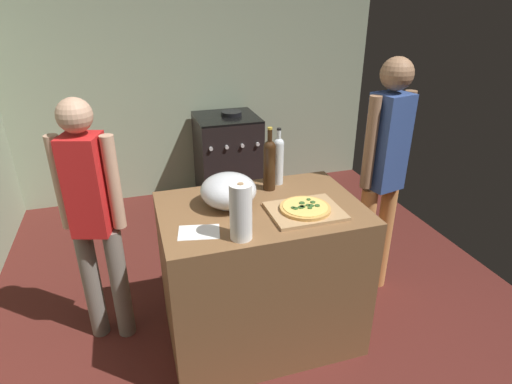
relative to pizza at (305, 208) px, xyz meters
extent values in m
cube|color=#511E19|center=(-0.26, 0.94, -0.98)|extent=(4.12, 3.77, 0.02)
cube|color=#99A889|center=(-0.26, 2.58, 0.33)|extent=(4.12, 0.10, 2.60)
cube|color=brown|center=(-0.21, 0.14, -0.50)|extent=(1.16, 0.78, 0.94)
cube|color=tan|center=(0.00, 0.00, -0.02)|extent=(0.40, 0.32, 0.02)
cylinder|color=tan|center=(0.00, 0.00, 0.00)|extent=(0.28, 0.28, 0.02)
cylinder|color=#EAC660|center=(0.00, 0.00, 0.01)|extent=(0.25, 0.25, 0.00)
cylinder|color=#335926|center=(-0.02, -0.01, 0.01)|extent=(0.03, 0.03, 0.01)
cylinder|color=#335926|center=(0.06, 0.03, 0.01)|extent=(0.03, 0.03, 0.01)
cylinder|color=#335926|center=(-0.03, -0.01, 0.01)|extent=(0.03, 0.03, 0.01)
cylinder|color=#335926|center=(0.05, 0.07, 0.01)|extent=(0.02, 0.02, 0.01)
cylinder|color=#335926|center=(0.02, 0.00, 0.01)|extent=(0.02, 0.02, 0.01)
cylinder|color=#335926|center=(0.00, 0.04, 0.01)|extent=(0.03, 0.03, 0.01)
cylinder|color=#335926|center=(-0.06, -0.01, 0.01)|extent=(0.03, 0.03, 0.01)
cylinder|color=#335926|center=(-0.02, 0.00, 0.01)|extent=(0.02, 0.02, 0.01)
cylinder|color=#335926|center=(-0.07, 0.00, 0.01)|extent=(0.02, 0.02, 0.01)
cylinder|color=#335926|center=(0.03, -0.01, 0.01)|extent=(0.03, 0.03, 0.01)
cylinder|color=#335926|center=(0.06, -0.02, 0.01)|extent=(0.03, 0.03, 0.01)
cylinder|color=#335926|center=(0.01, -0.03, 0.01)|extent=(0.03, 0.03, 0.01)
cylinder|color=#B2B2B7|center=(-0.39, 0.21, -0.03)|extent=(0.13, 0.13, 0.01)
ellipsoid|color=silver|center=(-0.39, 0.21, 0.07)|extent=(0.32, 0.32, 0.19)
cylinder|color=white|center=(-0.41, -0.15, 0.12)|extent=(0.11, 0.11, 0.29)
cylinder|color=#997551|center=(-0.41, -0.15, 0.12)|extent=(0.03, 0.03, 0.30)
cylinder|color=#331E0F|center=(-0.09, 0.36, 0.11)|extent=(0.08, 0.08, 0.28)
sphere|color=#331E0F|center=(-0.09, 0.36, 0.25)|extent=(0.08, 0.08, 0.08)
cylinder|color=#331E0F|center=(-0.09, 0.36, 0.31)|extent=(0.03, 0.03, 0.09)
cylinder|color=gold|center=(-0.09, 0.36, 0.36)|extent=(0.03, 0.03, 0.01)
cylinder|color=silver|center=(-0.01, 0.43, 0.10)|extent=(0.07, 0.07, 0.27)
sphere|color=silver|center=(-0.01, 0.43, 0.24)|extent=(0.07, 0.07, 0.07)
cylinder|color=silver|center=(-0.01, 0.43, 0.29)|extent=(0.03, 0.03, 0.07)
cylinder|color=black|center=(-0.01, 0.43, 0.33)|extent=(0.03, 0.03, 0.01)
cube|color=white|center=(-0.60, -0.04, -0.03)|extent=(0.24, 0.19, 0.00)
cube|color=black|center=(0.07, 2.18, -0.51)|extent=(0.62, 0.62, 0.91)
cube|color=black|center=(0.07, 2.18, -0.05)|extent=(0.62, 0.62, 0.02)
cylinder|color=silver|center=(-0.16, 1.86, -0.26)|extent=(0.04, 0.02, 0.04)
cylinder|color=silver|center=(-0.01, 1.86, -0.26)|extent=(0.04, 0.02, 0.04)
cylinder|color=silver|center=(0.15, 1.86, -0.26)|extent=(0.04, 0.02, 0.04)
cylinder|color=silver|center=(0.31, 1.86, -0.26)|extent=(0.04, 0.02, 0.04)
cylinder|color=black|center=(0.13, 2.19, -0.02)|extent=(0.21, 0.21, 0.04)
cylinder|color=slate|center=(-1.23, 0.46, -0.58)|extent=(0.11, 0.11, 0.78)
cylinder|color=slate|center=(-1.06, 0.40, -0.58)|extent=(0.11, 0.11, 0.78)
cube|color=red|center=(-1.14, 0.43, 0.10)|extent=(0.26, 0.25, 0.58)
cylinder|color=tan|center=(-1.28, 0.47, 0.12)|extent=(0.08, 0.08, 0.55)
cylinder|color=tan|center=(-1.00, 0.39, 0.12)|extent=(0.08, 0.08, 0.55)
sphere|color=tan|center=(-1.14, 0.43, 0.50)|extent=(0.19, 0.19, 0.19)
cylinder|color=#D88C4C|center=(0.82, 0.37, -0.54)|extent=(0.11, 0.11, 0.85)
cylinder|color=#D88C4C|center=(0.63, 0.33, -0.54)|extent=(0.11, 0.11, 0.85)
cube|color=#334C8C|center=(0.72, 0.35, 0.20)|extent=(0.25, 0.24, 0.64)
cylinder|color=#936B4C|center=(0.87, 0.38, 0.22)|extent=(0.08, 0.08, 0.60)
cylinder|color=#936B4C|center=(0.57, 0.32, 0.22)|extent=(0.08, 0.08, 0.60)
sphere|color=#936B4C|center=(0.72, 0.35, 0.64)|extent=(0.21, 0.21, 0.21)
camera|label=1|loc=(-0.87, -1.90, 1.07)|focal=29.44mm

